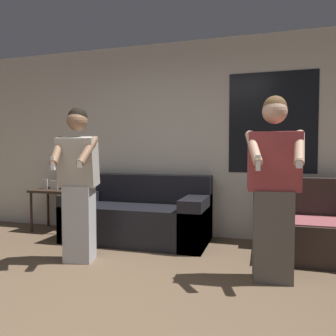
# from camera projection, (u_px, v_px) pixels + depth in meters

# --- Properties ---
(ground_plane) EXTENTS (14.00, 14.00, 0.00)m
(ground_plane) POSITION_uv_depth(u_px,v_px,m) (77.00, 333.00, 2.11)
(ground_plane) COLOR brown
(wall_back) EXTENTS (6.51, 0.07, 2.70)m
(wall_back) POSITION_uv_depth(u_px,v_px,m) (181.00, 139.00, 4.61)
(wall_back) COLOR beige
(wall_back) RESTS_ON ground_plane
(couch) EXTENTS (1.86, 0.86, 0.86)m
(couch) POSITION_uv_depth(u_px,v_px,m) (138.00, 217.00, 4.34)
(couch) COLOR black
(couch) RESTS_ON ground_plane
(armchair) EXTENTS (0.93, 0.83, 0.87)m
(armchair) POSITION_uv_depth(u_px,v_px,m) (318.00, 231.00, 3.64)
(armchair) COLOR #332823
(armchair) RESTS_ON ground_plane
(side_table) EXTENTS (0.59, 0.47, 0.76)m
(side_table) POSITION_uv_depth(u_px,v_px,m) (54.00, 195.00, 4.90)
(side_table) COLOR #332319
(side_table) RESTS_ON ground_plane
(person_left) EXTENTS (0.45, 0.53, 1.64)m
(person_left) POSITION_uv_depth(u_px,v_px,m) (78.00, 183.00, 3.46)
(person_left) COLOR #B2B2B7
(person_left) RESTS_ON ground_plane
(person_right) EXTENTS (0.51, 0.50, 1.67)m
(person_right) POSITION_uv_depth(u_px,v_px,m) (273.00, 189.00, 2.93)
(person_right) COLOR #56514C
(person_right) RESTS_ON ground_plane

